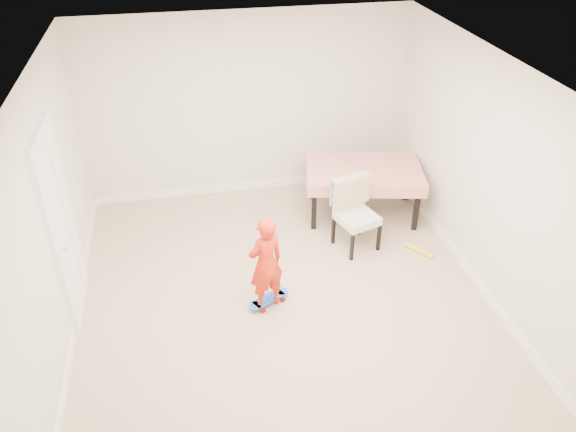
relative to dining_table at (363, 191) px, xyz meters
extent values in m
plane|color=tan|center=(-1.41, -1.52, -0.36)|extent=(5.00, 5.00, 0.00)
cube|color=white|center=(-1.41, -1.52, 2.22)|extent=(4.50, 5.00, 0.04)
cube|color=silver|center=(-1.41, 0.96, 0.94)|extent=(4.50, 0.04, 2.60)
cube|color=silver|center=(-1.41, -4.00, 0.94)|extent=(4.50, 0.04, 2.60)
cube|color=silver|center=(-3.64, -1.52, 0.94)|extent=(0.04, 5.00, 2.60)
cube|color=silver|center=(0.82, -1.52, 0.94)|extent=(0.04, 5.00, 2.60)
cube|color=white|center=(-3.63, -1.22, 0.67)|extent=(0.11, 0.94, 2.11)
cube|color=white|center=(-1.41, 0.97, -0.30)|extent=(4.50, 0.02, 0.12)
cube|color=white|center=(-3.65, -1.52, -0.30)|extent=(0.02, 5.00, 0.12)
cube|color=white|center=(0.83, -1.52, -0.30)|extent=(0.02, 5.00, 0.12)
imported|color=red|center=(-1.61, -1.63, 0.20)|extent=(0.47, 0.39, 1.11)
cylinder|color=yellow|center=(0.44, -1.03, -0.33)|extent=(0.28, 0.36, 0.06)
camera|label=1|loc=(-2.32, -6.28, 3.87)|focal=35.00mm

